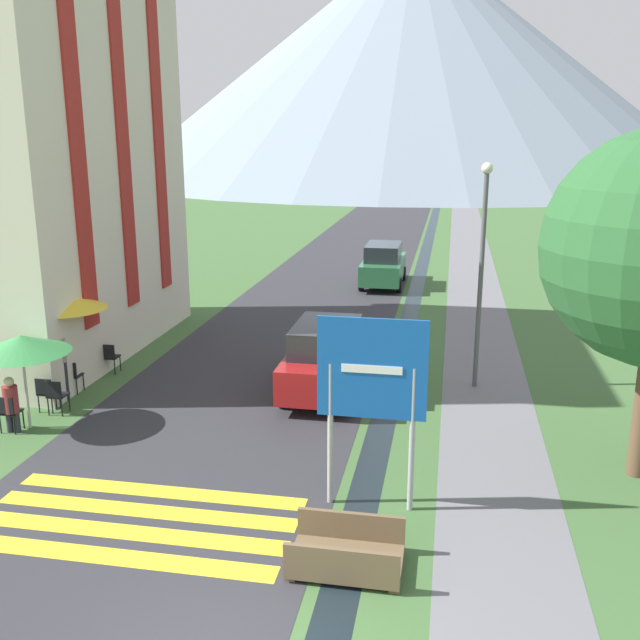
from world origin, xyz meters
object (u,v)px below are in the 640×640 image
at_px(footbridge, 346,555).
at_px(cafe_chair_nearest, 8,410).
at_px(parked_car_far, 383,265).
at_px(cafe_umbrella_front_green, 21,344).
at_px(cafe_umbrella_middle_yellow, 66,302).
at_px(road_sign, 372,385).
at_px(cafe_chair_far_right, 110,356).
at_px(hotel_building, 28,130).
at_px(person_seated_far, 79,356).
at_px(streetlamp, 482,259).
at_px(person_seated_near, 11,402).
at_px(parked_car_near, 327,357).
at_px(cafe_chair_near_right, 56,394).
at_px(cafe_chair_near_left, 46,391).
at_px(cafe_chair_middle, 71,374).
at_px(person_standing_terrace, 60,359).

xyz_separation_m(footbridge, cafe_chair_nearest, (-8.02, 3.65, 0.29)).
height_order(parked_car_far, cafe_umbrella_front_green, cafe_umbrella_front_green).
xyz_separation_m(parked_car_far, cafe_umbrella_middle_yellow, (-6.62, -14.04, 1.38)).
distance_m(road_sign, cafe_chair_far_right, 9.87).
height_order(hotel_building, footbridge, hotel_building).
bearing_deg(person_seated_far, streetlamp, 7.69).
height_order(parked_car_far, person_seated_near, parked_car_far).
distance_m(road_sign, parked_car_near, 5.96).
bearing_deg(cafe_chair_near_right, person_seated_near, -128.91).
relative_size(hotel_building, cafe_umbrella_front_green, 5.60).
bearing_deg(cafe_chair_far_right, streetlamp, 1.29).
xyz_separation_m(parked_car_far, cafe_chair_far_right, (-6.21, -12.81, -0.40)).
xyz_separation_m(cafe_chair_near_left, cafe_chair_far_right, (0.19, 2.83, 0.00)).
bearing_deg(parked_car_near, cafe_umbrella_middle_yellow, -171.53).
height_order(cafe_chair_far_right, cafe_chair_middle, same).
distance_m(footbridge, parked_car_near, 7.66).
bearing_deg(parked_car_far, cafe_umbrella_front_green, -110.79).
distance_m(hotel_building, parked_car_near, 10.79).
bearing_deg(footbridge, hotel_building, 137.77).
xyz_separation_m(cafe_chair_near_right, cafe_chair_nearest, (-0.48, -1.12, 0.00)).
distance_m(parked_car_near, cafe_chair_far_right, 6.08).
height_order(cafe_chair_near_left, person_standing_terrace, person_standing_terrace).
bearing_deg(person_seated_far, cafe_chair_near_right, -73.73).
relative_size(cafe_chair_near_right, person_seated_near, 0.66).
height_order(road_sign, parked_car_far, road_sign).
bearing_deg(cafe_umbrella_middle_yellow, person_seated_far, 103.55).
height_order(cafe_chair_near_right, person_seated_near, person_seated_near).
bearing_deg(cafe_chair_far_right, parked_car_far, 60.74).
xyz_separation_m(cafe_chair_far_right, cafe_umbrella_front_green, (-0.08, -3.75, 1.43)).
relative_size(cafe_umbrella_middle_yellow, person_standing_terrace, 1.39).
distance_m(cafe_chair_middle, cafe_umbrella_middle_yellow, 1.82).
bearing_deg(cafe_chair_near_left, cafe_chair_middle, 103.70).
distance_m(hotel_building, cafe_chair_near_right, 8.26).
relative_size(cafe_chair_near_right, cafe_umbrella_middle_yellow, 0.34).
bearing_deg(streetlamp, cafe_umbrella_middle_yellow, -168.73).
relative_size(cafe_chair_near_left, person_standing_terrace, 0.48).
xyz_separation_m(cafe_chair_nearest, person_standing_terrace, (0.12, 2.02, 0.53)).
height_order(hotel_building, cafe_chair_near_left, hotel_building).
height_order(cafe_chair_nearest, person_seated_near, person_seated_near).
xyz_separation_m(parked_car_near, cafe_umbrella_front_green, (-6.14, -3.49, 1.04)).
bearing_deg(parked_car_near, person_seated_far, -177.14).
xyz_separation_m(cafe_chair_far_right, cafe_chair_middle, (-0.24, -1.59, 0.00)).
bearing_deg(footbridge, cafe_chair_near_right, 147.65).
bearing_deg(person_seated_near, hotel_building, 114.02).
xyz_separation_m(cafe_chair_near_left, cafe_umbrella_middle_yellow, (-0.22, 1.60, 1.77)).
distance_m(cafe_chair_near_left, cafe_chair_nearest, 1.25).
xyz_separation_m(person_standing_terrace, streetlamp, (10.01, 2.85, 2.30)).
relative_size(hotel_building, person_seated_near, 9.41).
xyz_separation_m(parked_car_far, cafe_chair_middle, (-6.45, -14.40, -0.40)).
distance_m(parked_car_near, streetlamp, 4.57).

